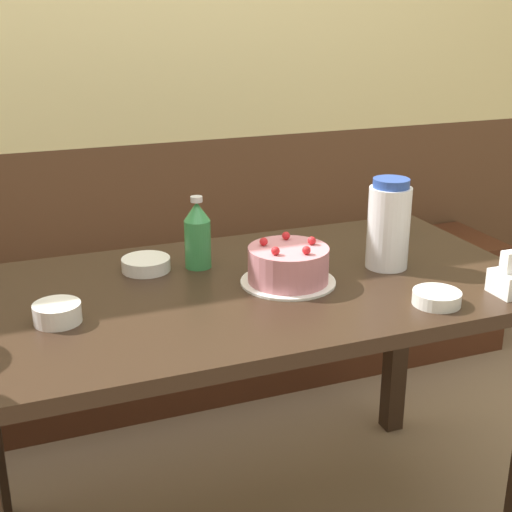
{
  "coord_description": "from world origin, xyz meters",
  "views": [
    {
      "loc": [
        -0.56,
        -1.48,
        1.38
      ],
      "look_at": [
        0.04,
        0.05,
        0.79
      ],
      "focal_mm": 50.0,
      "sensor_mm": 36.0,
      "label": 1
    }
  ],
  "objects_px": {
    "bench_seat": "(170,334)",
    "water_pitcher": "(389,225)",
    "birthday_cake": "(288,266)",
    "soju_bottle": "(197,234)",
    "glass_water_tall": "(394,221)",
    "bowl_rice_small": "(57,313)",
    "bowl_soup_white": "(146,264)",
    "bowl_side_dish": "(437,298)"
  },
  "relations": [
    {
      "from": "soju_bottle",
      "to": "glass_water_tall",
      "type": "distance_m",
      "value": 0.61
    },
    {
      "from": "water_pitcher",
      "to": "bowl_side_dish",
      "type": "height_order",
      "value": "water_pitcher"
    },
    {
      "from": "birthday_cake",
      "to": "bowl_rice_small",
      "type": "xyz_separation_m",
      "value": [
        -0.54,
        -0.03,
        -0.02
      ]
    },
    {
      "from": "birthday_cake",
      "to": "bowl_side_dish",
      "type": "height_order",
      "value": "birthday_cake"
    },
    {
      "from": "glass_water_tall",
      "to": "bowl_soup_white",
      "type": "bearing_deg",
      "value": -177.98
    },
    {
      "from": "soju_bottle",
      "to": "water_pitcher",
      "type": "bearing_deg",
      "value": -20.92
    },
    {
      "from": "bench_seat",
      "to": "water_pitcher",
      "type": "height_order",
      "value": "water_pitcher"
    },
    {
      "from": "birthday_cake",
      "to": "bowl_soup_white",
      "type": "height_order",
      "value": "birthday_cake"
    },
    {
      "from": "bench_seat",
      "to": "bowl_soup_white",
      "type": "bearing_deg",
      "value": -107.97
    },
    {
      "from": "water_pitcher",
      "to": "bowl_side_dish",
      "type": "distance_m",
      "value": 0.27
    },
    {
      "from": "water_pitcher",
      "to": "glass_water_tall",
      "type": "distance_m",
      "value": 0.28
    },
    {
      "from": "soju_bottle",
      "to": "bowl_soup_white",
      "type": "height_order",
      "value": "soju_bottle"
    },
    {
      "from": "birthday_cake",
      "to": "bowl_rice_small",
      "type": "bearing_deg",
      "value": -177.04
    },
    {
      "from": "soju_bottle",
      "to": "glass_water_tall",
      "type": "height_order",
      "value": "soju_bottle"
    },
    {
      "from": "bench_seat",
      "to": "birthday_cake",
      "type": "xyz_separation_m",
      "value": [
        0.09,
        -0.86,
        0.56
      ]
    },
    {
      "from": "bowl_rice_small",
      "to": "bowl_side_dish",
      "type": "bearing_deg",
      "value": -14.65
    },
    {
      "from": "bench_seat",
      "to": "bowl_soup_white",
      "type": "relative_size",
      "value": 22.5
    },
    {
      "from": "birthday_cake",
      "to": "soju_bottle",
      "type": "distance_m",
      "value": 0.25
    },
    {
      "from": "birthday_cake",
      "to": "bowl_rice_small",
      "type": "distance_m",
      "value": 0.54
    },
    {
      "from": "bench_seat",
      "to": "water_pitcher",
      "type": "xyz_separation_m",
      "value": [
        0.37,
        -0.84,
        0.63
      ]
    },
    {
      "from": "water_pitcher",
      "to": "glass_water_tall",
      "type": "relative_size",
      "value": 2.76
    },
    {
      "from": "birthday_cake",
      "to": "water_pitcher",
      "type": "relative_size",
      "value": 1.0
    },
    {
      "from": "soju_bottle",
      "to": "bowl_soup_white",
      "type": "distance_m",
      "value": 0.15
    },
    {
      "from": "bowl_side_dish",
      "to": "glass_water_tall",
      "type": "xyz_separation_m",
      "value": [
        0.18,
        0.47,
        0.03
      ]
    },
    {
      "from": "bowl_rice_small",
      "to": "glass_water_tall",
      "type": "distance_m",
      "value": 1.01
    },
    {
      "from": "bench_seat",
      "to": "bowl_rice_small",
      "type": "bearing_deg",
      "value": -117.19
    },
    {
      "from": "water_pitcher",
      "to": "birthday_cake",
      "type": "bearing_deg",
      "value": -177.53
    },
    {
      "from": "bench_seat",
      "to": "glass_water_tall",
      "type": "distance_m",
      "value": 0.99
    },
    {
      "from": "birthday_cake",
      "to": "bowl_rice_small",
      "type": "relative_size",
      "value": 2.27
    },
    {
      "from": "bench_seat",
      "to": "bowl_soup_white",
      "type": "height_order",
      "value": "bowl_soup_white"
    },
    {
      "from": "water_pitcher",
      "to": "soju_bottle",
      "type": "relative_size",
      "value": 1.24
    },
    {
      "from": "bench_seat",
      "to": "glass_water_tall",
      "type": "bearing_deg",
      "value": -50.0
    },
    {
      "from": "birthday_cake",
      "to": "bowl_soup_white",
      "type": "relative_size",
      "value": 1.88
    },
    {
      "from": "bench_seat",
      "to": "bowl_rice_small",
      "type": "distance_m",
      "value": 1.13
    },
    {
      "from": "glass_water_tall",
      "to": "birthday_cake",
      "type": "bearing_deg",
      "value": -151.95
    },
    {
      "from": "birthday_cake",
      "to": "soju_bottle",
      "type": "relative_size",
      "value": 1.24
    },
    {
      "from": "birthday_cake",
      "to": "bowl_soup_white",
      "type": "xyz_separation_m",
      "value": [
        -0.3,
        0.21,
        -0.03
      ]
    },
    {
      "from": "bowl_rice_small",
      "to": "bowl_side_dish",
      "type": "xyz_separation_m",
      "value": [
        0.8,
        -0.21,
        -0.01
      ]
    },
    {
      "from": "bench_seat",
      "to": "birthday_cake",
      "type": "relative_size",
      "value": 11.94
    },
    {
      "from": "bowl_rice_small",
      "to": "bench_seat",
      "type": "bearing_deg",
      "value": 62.81
    },
    {
      "from": "water_pitcher",
      "to": "bowl_soup_white",
      "type": "height_order",
      "value": "water_pitcher"
    },
    {
      "from": "soju_bottle",
      "to": "bowl_rice_small",
      "type": "bearing_deg",
      "value": -150.5
    }
  ]
}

